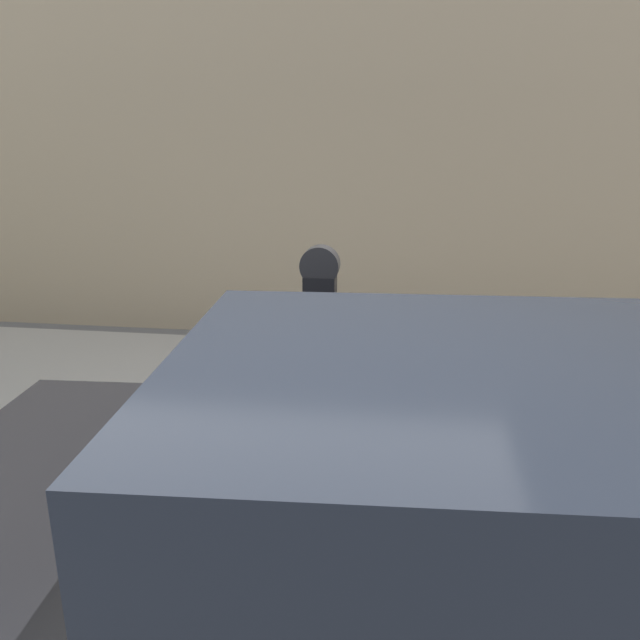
% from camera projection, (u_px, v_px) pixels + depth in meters
% --- Properties ---
extents(ground_plane, '(60.00, 60.00, 0.00)m').
position_uv_depth(ground_plane, '(248.00, 629.00, 2.81)').
color(ground_plane, slate).
extents(sidewalk, '(24.00, 2.80, 0.14)m').
position_uv_depth(sidewalk, '(317.00, 408.00, 4.88)').
color(sidewalk, '#9E9B96').
rests_on(sidewalk, ground_plane).
extents(building_facade, '(24.00, 0.30, 6.25)m').
position_uv_depth(building_facade, '(348.00, 25.00, 6.02)').
color(building_facade, tan).
rests_on(building_facade, ground_plane).
extents(parking_meter, '(0.21, 0.13, 1.43)m').
position_uv_depth(parking_meter, '(320.00, 333.00, 3.40)').
color(parking_meter, '#2D2D30').
rests_on(parking_meter, sidewalk).
extents(parked_car_beside_meter, '(4.68, 2.04, 1.49)m').
position_uv_depth(parked_car_beside_meter, '(567.00, 574.00, 2.07)').
color(parked_car_beside_meter, black).
rests_on(parked_car_beside_meter, ground_plane).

